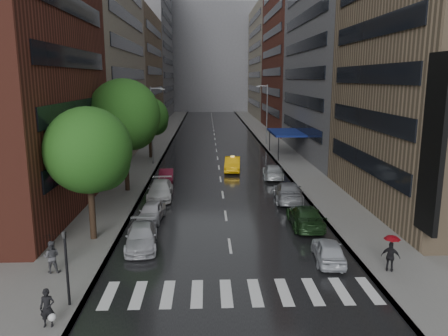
% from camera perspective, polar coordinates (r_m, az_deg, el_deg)
% --- Properties ---
extents(ground, '(220.00, 220.00, 0.00)m').
position_cam_1_polar(ground, '(23.61, 1.31, -13.75)').
color(ground, gray).
rests_on(ground, ground).
extents(road, '(14.00, 140.00, 0.01)m').
position_cam_1_polar(road, '(72.01, -1.17, 3.61)').
color(road, black).
rests_on(road, ground).
extents(sidewalk_left, '(4.00, 140.00, 0.15)m').
position_cam_1_polar(sidewalk_left, '(72.39, -8.32, 3.58)').
color(sidewalk_left, gray).
rests_on(sidewalk_left, ground).
extents(sidewalk_right, '(4.00, 140.00, 0.15)m').
position_cam_1_polar(sidewalk_right, '(72.73, 5.95, 3.68)').
color(sidewalk_right, gray).
rests_on(sidewalk_right, ground).
extents(crosswalk, '(13.15, 2.80, 0.01)m').
position_cam_1_polar(crosswalk, '(21.84, 2.20, -15.96)').
color(crosswalk, silver).
rests_on(crosswalk, ground).
extents(buildings_left, '(8.00, 108.00, 38.00)m').
position_cam_1_polar(buildings_left, '(81.43, -12.37, 15.56)').
color(buildings_left, maroon).
rests_on(buildings_left, ground).
extents(buildings_right, '(8.05, 109.10, 36.00)m').
position_cam_1_polar(buildings_right, '(79.83, 9.90, 15.05)').
color(buildings_right, '#937A5B').
rests_on(buildings_right, ground).
extents(building_far, '(40.00, 14.00, 32.00)m').
position_cam_1_polar(building_far, '(139.41, -1.77, 14.11)').
color(building_far, slate).
rests_on(building_far, ground).
extents(tree_near, '(5.32, 5.32, 8.49)m').
position_cam_1_polar(tree_near, '(27.84, -17.31, 2.20)').
color(tree_near, '#382619').
rests_on(tree_near, ground).
extents(tree_mid, '(6.35, 6.35, 10.12)m').
position_cam_1_polar(tree_mid, '(39.50, -12.91, 6.74)').
color(tree_mid, '#382619').
rests_on(tree_mid, ground).
extents(tree_far, '(4.88, 4.88, 7.77)m').
position_cam_1_polar(tree_far, '(56.21, -9.72, 6.61)').
color(tree_far, '#382619').
rests_on(tree_far, ground).
extents(taxi, '(2.05, 4.88, 1.57)m').
position_cam_1_polar(taxi, '(48.20, 1.11, 0.50)').
color(taxi, '#FFB40D').
rests_on(taxi, ground).
extents(parked_cars_left, '(2.27, 21.25, 1.46)m').
position_cam_1_polar(parked_cars_left, '(34.81, -8.86, -4.20)').
color(parked_cars_left, '#AFAFB5').
rests_on(parked_cars_left, ground).
extents(parked_cars_right, '(2.78, 25.33, 1.61)m').
position_cam_1_polar(parked_cars_right, '(35.49, 8.82, -3.79)').
color(parked_cars_right, silver).
rests_on(parked_cars_right, ground).
extents(ped_bag_walker, '(0.67, 0.47, 1.64)m').
position_cam_1_polar(ped_bag_walker, '(19.97, -22.04, -16.66)').
color(ped_bag_walker, black).
rests_on(ped_bag_walker, sidewalk_left).
extents(ped_black_umbrella, '(0.96, 0.98, 2.09)m').
position_cam_1_polar(ped_black_umbrella, '(24.72, -21.67, -9.93)').
color(ped_black_umbrella, '#46464B').
rests_on(ped_black_umbrella, sidewalk_left).
extents(ped_red_umbrella, '(1.02, 0.82, 2.01)m').
position_cam_1_polar(ped_red_umbrella, '(24.76, 21.00, -9.96)').
color(ped_red_umbrella, black).
rests_on(ped_red_umbrella, sidewalk_right).
extents(traffic_light, '(0.18, 0.15, 3.45)m').
position_cam_1_polar(traffic_light, '(20.82, -19.90, -11.39)').
color(traffic_light, black).
rests_on(traffic_light, sidewalk_left).
extents(street_lamp_left, '(1.74, 0.22, 9.00)m').
position_cam_1_polar(street_lamp_left, '(51.94, -9.34, 5.74)').
color(street_lamp_left, gray).
rests_on(street_lamp_left, sidewalk_left).
extents(street_lamp_right, '(1.74, 0.22, 9.00)m').
position_cam_1_polar(street_lamp_right, '(67.11, 5.56, 7.16)').
color(street_lamp_right, gray).
rests_on(street_lamp_right, sidewalk_right).
extents(awning, '(4.00, 8.00, 3.12)m').
position_cam_1_polar(awning, '(57.65, 8.11, 4.60)').
color(awning, navy).
rests_on(awning, sidewalk_right).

